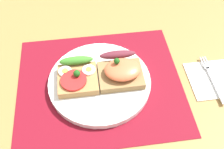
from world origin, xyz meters
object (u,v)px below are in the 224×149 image
at_px(sandwich_salmon, 121,70).
at_px(sandwich_egg_tomato, 77,77).
at_px(plate, 100,82).
at_px(fork, 212,77).
at_px(napkin, 214,79).

bearing_deg(sandwich_salmon, sandwich_egg_tomato, -177.58).
distance_m(sandwich_egg_tomato, sandwich_salmon, 0.10).
xyz_separation_m(plate, fork, (0.27, -0.02, -0.00)).
height_order(sandwich_salmon, napkin, sandwich_salmon).
relative_size(plate, sandwich_salmon, 2.34).
relative_size(plate, sandwich_egg_tomato, 2.39).
distance_m(plate, fork, 0.27).
bearing_deg(plate, sandwich_salmon, 8.65).
relative_size(sandwich_egg_tomato, napkin, 0.82).
relative_size(sandwich_salmon, napkin, 0.84).
distance_m(sandwich_salmon, napkin, 0.23).
xyz_separation_m(plate, sandwich_salmon, (0.05, 0.01, 0.03)).
distance_m(plate, sandwich_salmon, 0.06).
xyz_separation_m(napkin, fork, (-0.01, 0.00, 0.00)).
xyz_separation_m(sandwich_egg_tomato, sandwich_salmon, (0.10, 0.00, 0.01)).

